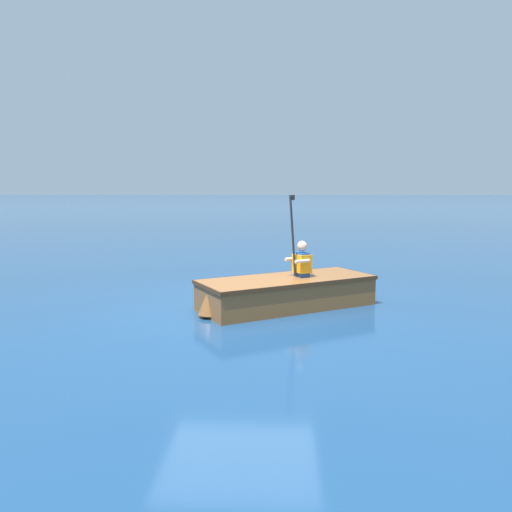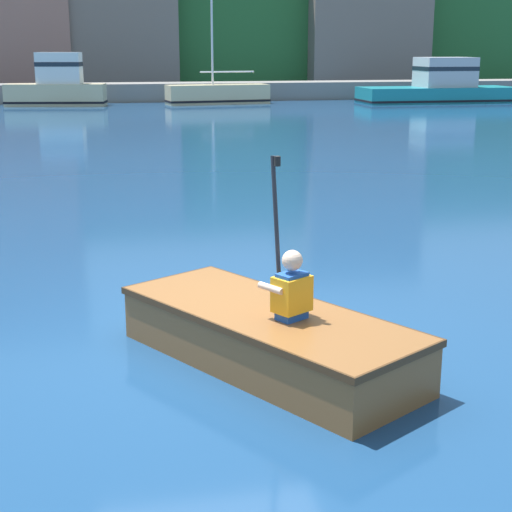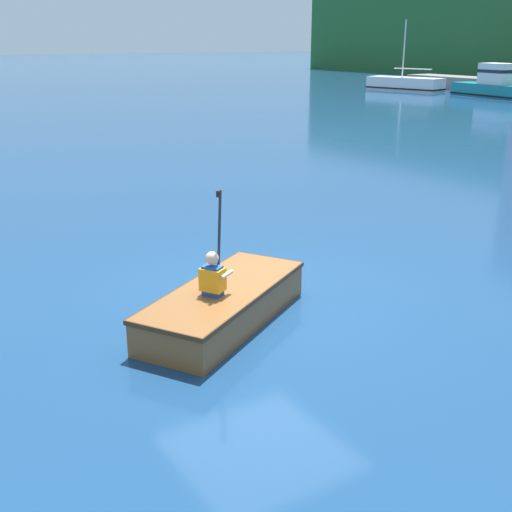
% 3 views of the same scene
% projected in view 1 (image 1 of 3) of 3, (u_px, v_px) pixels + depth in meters
% --- Properties ---
extents(ground_plane, '(300.00, 300.00, 0.00)m').
position_uv_depth(ground_plane, '(240.00, 311.00, 7.80)').
color(ground_plane, navy).
extents(rowboat_foreground, '(2.38, 2.99, 0.48)m').
position_uv_depth(rowboat_foreground, '(285.00, 291.00, 8.01)').
color(rowboat_foreground, brown).
rests_on(rowboat_foreground, ground).
extents(person_paddler, '(0.44, 0.44, 1.32)m').
position_uv_depth(person_paddler, '(301.00, 260.00, 8.09)').
color(person_paddler, '#1E4CA5').
rests_on(person_paddler, rowboat_foreground).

